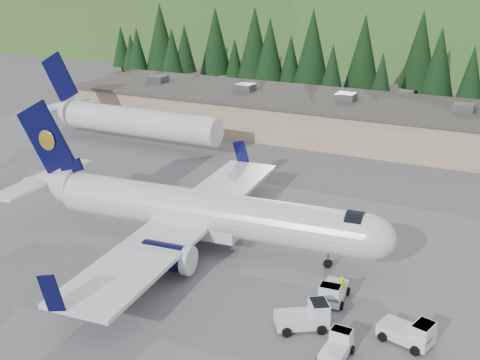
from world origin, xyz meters
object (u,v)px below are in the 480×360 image
at_px(baggage_tug_a, 306,316).
at_px(baggage_tug_d, 332,292).
at_px(terminal_building, 310,115).
at_px(second_airliner, 123,119).
at_px(baggage_tug_c, 337,346).
at_px(baggage_tug_b, 411,333).
at_px(ramp_worker, 341,289).
at_px(airliner, 197,212).

distance_m(baggage_tug_a, baggage_tug_d, 3.82).
xyz_separation_m(baggage_tug_a, terminal_building, (-16.52, 45.58, 1.81)).
xyz_separation_m(baggage_tug_a, baggage_tug_d, (0.52, 3.78, -0.06)).
distance_m(second_airliner, baggage_tug_c, 50.40).
height_order(baggage_tug_b, terminal_building, terminal_building).
distance_m(second_airliner, ramp_worker, 45.30).
distance_m(baggage_tug_b, ramp_worker, 6.20).
xyz_separation_m(baggage_tug_a, baggage_tug_b, (6.40, 1.15, -0.03)).
bearing_deg(terminal_building, baggage_tug_d, -67.82).
relative_size(second_airliner, terminal_building, 0.39).
bearing_deg(airliner, second_airliner, 132.51).
distance_m(airliner, terminal_building, 38.30).
relative_size(baggage_tug_c, ramp_worker, 1.45).
bearing_deg(baggage_tug_a, baggage_tug_c, -69.75).
height_order(second_airliner, baggage_tug_c, second_airliner).
xyz_separation_m(second_airliner, baggage_tug_a, (36.43, -29.58, -2.52)).
height_order(airliner, ramp_worker, airliner).
xyz_separation_m(baggage_tug_c, terminal_building, (-19.25, 47.60, 1.97)).
relative_size(baggage_tug_d, ramp_worker, 1.70).
relative_size(baggage_tug_a, baggage_tug_c, 1.36).
bearing_deg(baggage_tug_a, ramp_worker, 43.27).
distance_m(airliner, ramp_worker, 14.05).
height_order(baggage_tug_c, baggage_tug_d, baggage_tug_d).
bearing_deg(baggage_tug_d, baggage_tug_b, 61.50).
relative_size(second_airliner, baggage_tug_b, 7.66).
bearing_deg(ramp_worker, baggage_tug_a, 36.85).
bearing_deg(baggage_tug_a, baggage_tug_d, 48.97).
xyz_separation_m(baggage_tug_d, ramp_worker, (0.49, 0.42, 0.21)).
bearing_deg(baggage_tug_a, baggage_tug_b, -23.03).
relative_size(terminal_building, baggage_tug_d, 22.01).
height_order(terminal_building, ramp_worker, terminal_building).
height_order(airliner, baggage_tug_c, airliner).
bearing_deg(baggage_tug_d, baggage_tug_a, -12.24).
xyz_separation_m(terminal_building, ramp_worker, (17.53, -41.38, -1.67)).
distance_m(baggage_tug_a, baggage_tug_c, 3.41).
height_order(second_airliner, ramp_worker, second_airliner).
height_order(airliner, baggage_tug_b, airliner).
xyz_separation_m(airliner, baggage_tug_b, (18.90, -6.34, -2.22)).
height_order(baggage_tug_b, baggage_tug_d, baggage_tug_b).
distance_m(airliner, baggage_tug_b, 20.06).
bearing_deg(terminal_building, baggage_tug_b, -62.70).
relative_size(baggage_tug_a, baggage_tug_d, 1.17).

